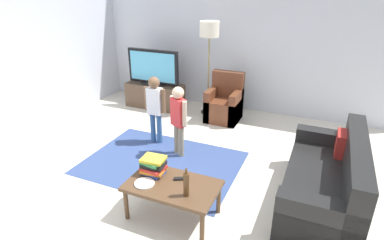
{
  "coord_description": "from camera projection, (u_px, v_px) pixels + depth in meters",
  "views": [
    {
      "loc": [
        1.63,
        -3.14,
        2.44
      ],
      "look_at": [
        0.0,
        0.6,
        0.65
      ],
      "focal_mm": 29.7,
      "sensor_mm": 36.0,
      "label": 1
    }
  ],
  "objects": [
    {
      "name": "book_stack",
      "position": [
        153.0,
        166.0,
        3.59
      ],
      "size": [
        0.28,
        0.25,
        0.2
      ],
      "color": "#334CA5",
      "rests_on": "coffee_table"
    },
    {
      "name": "armchair",
      "position": [
        225.0,
        104.0,
        6.01
      ],
      "size": [
        0.6,
        0.6,
        0.9
      ],
      "color": "brown",
      "rests_on": "ground"
    },
    {
      "name": "child_center",
      "position": [
        178.0,
        115.0,
        4.62
      ],
      "size": [
        0.33,
        0.22,
        1.08
      ],
      "color": "gray",
      "rests_on": "ground"
    },
    {
      "name": "couch",
      "position": [
        329.0,
        184.0,
        3.66
      ],
      "size": [
        0.8,
        1.8,
        0.86
      ],
      "color": "black",
      "rests_on": "ground"
    },
    {
      "name": "child_near_tv",
      "position": [
        155.0,
        104.0,
        4.99
      ],
      "size": [
        0.37,
        0.18,
        1.11
      ],
      "color": "#33598C",
      "rests_on": "ground"
    },
    {
      "name": "floor_lamp",
      "position": [
        209.0,
        34.0,
        5.82
      ],
      "size": [
        0.36,
        0.36,
        1.78
      ],
      "color": "#262626",
      "rests_on": "ground"
    },
    {
      "name": "tv_remote",
      "position": [
        181.0,
        179.0,
        3.52
      ],
      "size": [
        0.17,
        0.12,
        0.02
      ],
      "primitive_type": "cube",
      "rotation": [
        0.0,
        0.0,
        0.48
      ],
      "color": "black",
      "rests_on": "coffee_table"
    },
    {
      "name": "tv",
      "position": [
        153.0,
        68.0,
        6.36
      ],
      "size": [
        1.1,
        0.28,
        0.71
      ],
      "color": "black",
      "rests_on": "tv_stand"
    },
    {
      "name": "wall_back",
      "position": [
        241.0,
        42.0,
        6.19
      ],
      "size": [
        6.0,
        0.12,
        2.7
      ],
      "primitive_type": "cube",
      "color": "silver",
      "rests_on": "ground"
    },
    {
      "name": "area_rug",
      "position": [
        162.0,
        162.0,
        4.64
      ],
      "size": [
        2.2,
        1.6,
        0.01
      ],
      "primitive_type": "cube",
      "color": "#33477A",
      "rests_on": "ground"
    },
    {
      "name": "ground",
      "position": [
        174.0,
        181.0,
        4.21
      ],
      "size": [
        7.8,
        7.8,
        0.0
      ],
      "primitive_type": "plane",
      "color": "beige"
    },
    {
      "name": "tv_stand",
      "position": [
        155.0,
        96.0,
        6.62
      ],
      "size": [
        1.2,
        0.44,
        0.5
      ],
      "color": "#4C3828",
      "rests_on": "ground"
    },
    {
      "name": "plate",
      "position": [
        144.0,
        183.0,
        3.44
      ],
      "size": [
        0.22,
        0.22,
        0.02
      ],
      "color": "white",
      "rests_on": "coffee_table"
    },
    {
      "name": "bottle",
      "position": [
        186.0,
        184.0,
        3.2
      ],
      "size": [
        0.06,
        0.06,
        0.32
      ],
      "color": "#4C3319",
      "rests_on": "coffee_table"
    },
    {
      "name": "coffee_table",
      "position": [
        173.0,
        188.0,
        3.46
      ],
      "size": [
        1.0,
        0.6,
        0.42
      ],
      "color": "#513823",
      "rests_on": "ground"
    }
  ]
}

